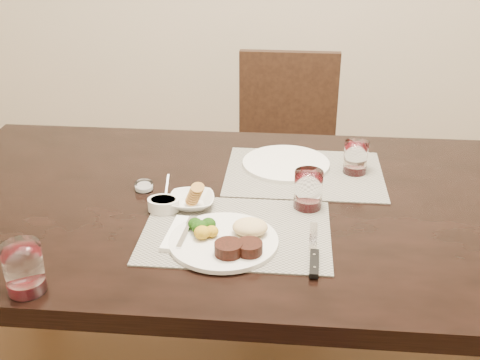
# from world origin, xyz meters

# --- Properties ---
(dining_table) EXTENTS (2.00, 1.00, 0.75)m
(dining_table) POSITION_xyz_m (0.00, 0.00, 0.67)
(dining_table) COLOR black
(dining_table) RESTS_ON ground
(chair_far) EXTENTS (0.42, 0.42, 0.90)m
(chair_far) POSITION_xyz_m (0.00, 0.93, 0.50)
(chair_far) COLOR black
(chair_far) RESTS_ON ground
(placemat_near) EXTENTS (0.46, 0.34, 0.00)m
(placemat_near) POSITION_xyz_m (-0.11, -0.16, 0.75)
(placemat_near) COLOR gray
(placemat_near) RESTS_ON dining_table
(placemat_far) EXTENTS (0.46, 0.34, 0.00)m
(placemat_far) POSITION_xyz_m (0.06, 0.18, 0.75)
(placemat_far) COLOR gray
(placemat_far) RESTS_ON dining_table
(dinner_plate) EXTENTS (0.26, 0.26, 0.05)m
(dinner_plate) POSITION_xyz_m (-0.12, -0.23, 0.77)
(dinner_plate) COLOR silver
(dinner_plate) RESTS_ON placemat_near
(napkin_fork) EXTENTS (0.10, 0.16, 0.02)m
(napkin_fork) POSITION_xyz_m (-0.22, -0.20, 0.76)
(napkin_fork) COLOR white
(napkin_fork) RESTS_ON placemat_near
(steak_knife) EXTENTS (0.02, 0.24, 0.01)m
(steak_knife) POSITION_xyz_m (0.08, -0.27, 0.76)
(steak_knife) COLOR silver
(steak_knife) RESTS_ON placemat_near
(cracker_bowl) EXTENTS (0.13, 0.13, 0.05)m
(cracker_bowl) POSITION_xyz_m (-0.23, -0.05, 0.77)
(cracker_bowl) COLOR silver
(cracker_bowl) RESTS_ON placemat_near
(sauce_ramekin) EXTENTS (0.08, 0.12, 0.07)m
(sauce_ramekin) POSITION_xyz_m (-0.31, -0.08, 0.77)
(sauce_ramekin) COLOR silver
(sauce_ramekin) RESTS_ON placemat_near
(wine_glass_near) EXTENTS (0.07, 0.07, 0.10)m
(wine_glass_near) POSITION_xyz_m (0.07, -0.02, 0.80)
(wine_glass_near) COLOR white
(wine_glass_near) RESTS_ON placemat_near
(far_plate) EXTENTS (0.26, 0.26, 0.01)m
(far_plate) POSITION_xyz_m (0.01, 0.23, 0.76)
(far_plate) COLOR silver
(far_plate) RESTS_ON placemat_far
(wine_glass_far) EXTENTS (0.07, 0.07, 0.10)m
(wine_glass_far) POSITION_xyz_m (0.21, 0.20, 0.80)
(wine_glass_far) COLOR white
(wine_glass_far) RESTS_ON placemat_far
(wine_glass_side) EXTENTS (0.08, 0.08, 0.11)m
(wine_glass_side) POSITION_xyz_m (-0.52, -0.44, 0.80)
(wine_glass_side) COLOR white
(wine_glass_side) RESTS_ON dining_table
(salt_cellar) EXTENTS (0.05, 0.05, 0.02)m
(salt_cellar) POSITION_xyz_m (-0.39, 0.04, 0.76)
(salt_cellar) COLOR white
(salt_cellar) RESTS_ON dining_table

